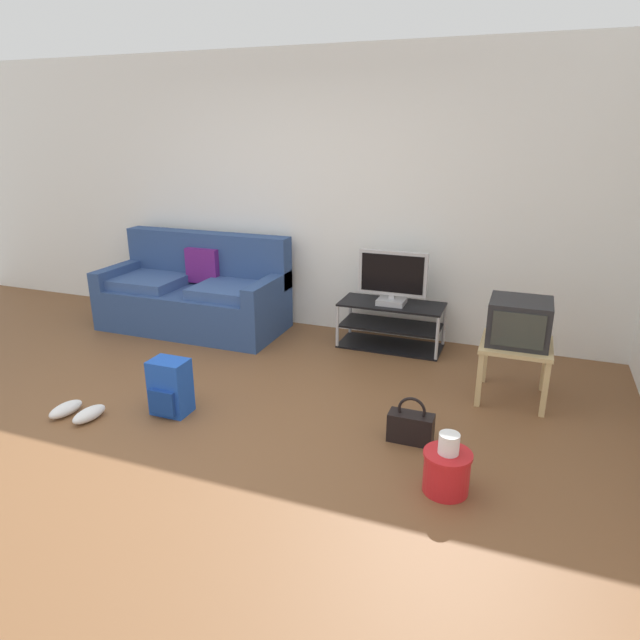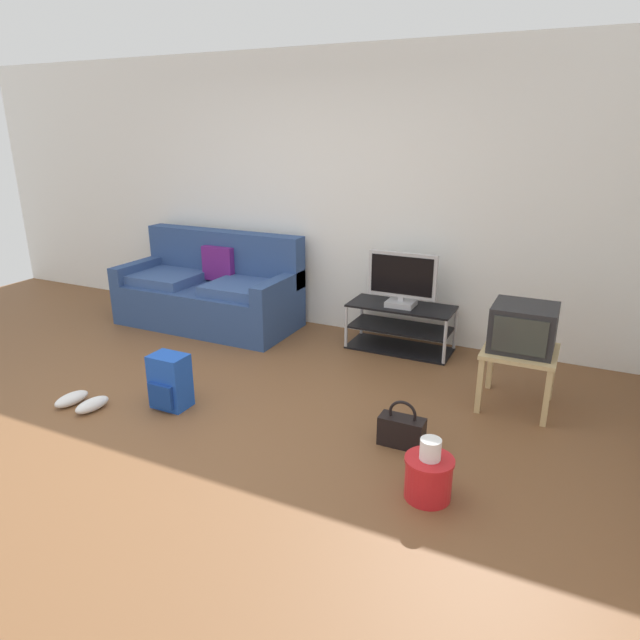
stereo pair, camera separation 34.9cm
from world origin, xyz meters
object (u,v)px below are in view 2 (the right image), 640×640
flat_tv (402,280)px  handbag (402,430)px  couch (211,292)px  crt_tv (523,327)px  cleaning_bucket (429,474)px  tv_stand (400,327)px  sneakers_pair (82,402)px  backpack (170,382)px  side_table (519,359)px

flat_tv → handbag: flat_tv is taller
couch → crt_tv: 3.23m
handbag → cleaning_bucket: 0.55m
crt_tv → flat_tv: bearing=149.1°
crt_tv → tv_stand: bearing=148.3°
flat_tv → sneakers_pair: flat_tv is taller
backpack → sneakers_pair: size_ratio=1.13×
couch → side_table: (3.17, -0.57, 0.04)m
sneakers_pair → crt_tv: bearing=26.5°
side_table → crt_tv: bearing=90.0°
tv_stand → flat_tv: (0.00, -0.02, 0.46)m
couch → flat_tv: couch is taller
handbag → crt_tv: bearing=57.2°
crt_tv → sneakers_pair: crt_tv is taller
crt_tv → sneakers_pair: (-2.91, -1.45, -0.57)m
backpack → handbag: size_ratio=1.27×
handbag → sneakers_pair: bearing=-167.1°
tv_stand → crt_tv: (1.13, -0.70, 0.40)m
flat_tv → sneakers_pair: 2.84m
side_table → cleaning_bucket: bearing=-102.0°
tv_stand → couch: bearing=-175.9°
backpack → handbag: bearing=3.2°
cleaning_bucket → sneakers_pair: bearing=-178.5°
crt_tv → backpack: size_ratio=1.07×
handbag → couch: bearing=150.3°
flat_tv → handbag: 1.78m
couch → cleaning_bucket: couch is taller
flat_tv → cleaning_bucket: flat_tv is taller
crt_tv → cleaning_bucket: bearing=-101.8°
handbag → side_table: bearing=56.7°
tv_stand → cleaning_bucket: (0.84, -2.08, -0.07)m
side_table → backpack: bearing=-154.0°
couch → tv_stand: size_ratio=1.93×
tv_stand → handbag: 1.71m
flat_tv → backpack: (-1.18, -1.82, -0.48)m
crt_tv → sneakers_pair: size_ratio=1.21×
side_table → crt_tv: crt_tv is taller
couch → handbag: 2.98m
side_table → handbag: bearing=-123.3°
couch → flat_tv: (2.04, 0.12, 0.33)m
backpack → sneakers_pair: backpack is taller
crt_tv → handbag: crt_tv is taller
backpack → sneakers_pair: bearing=-156.9°
cleaning_bucket → tv_stand: bearing=112.0°
backpack → crt_tv: bearing=22.1°
tv_stand → flat_tv: size_ratio=1.52×
sneakers_pair → tv_stand: bearing=50.4°
side_table → sneakers_pair: side_table is taller
couch → flat_tv: bearing=3.5°
side_table → crt_tv: 0.24m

